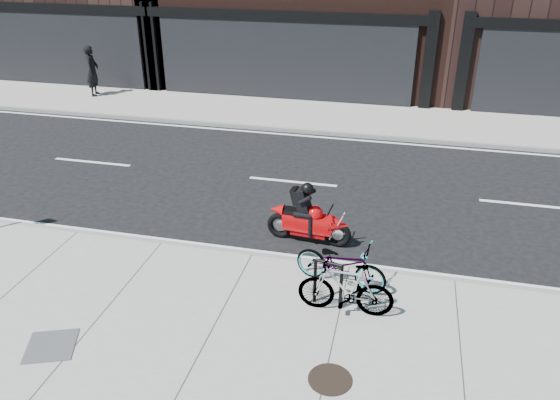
% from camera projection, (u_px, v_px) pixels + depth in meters
% --- Properties ---
extents(ground, '(120.00, 120.00, 0.00)m').
position_uv_depth(ground, '(275.00, 216.00, 12.95)').
color(ground, black).
rests_on(ground, ground).
extents(sidewalk_near, '(60.00, 6.00, 0.13)m').
position_uv_depth(sidewalk_near, '(199.00, 358.00, 8.57)').
color(sidewalk_near, gray).
rests_on(sidewalk_near, ground).
extents(sidewalk_far, '(60.00, 3.50, 0.13)m').
position_uv_depth(sidewalk_far, '(326.00, 116.00, 19.68)').
color(sidewalk_far, gray).
rests_on(sidewalk_far, ground).
extents(bike_rack, '(0.53, 0.16, 0.91)m').
position_uv_depth(bike_rack, '(328.00, 280.00, 9.44)').
color(bike_rack, black).
rests_on(bike_rack, sidewalk_near).
extents(bicycle_front, '(1.86, 1.01, 0.93)m').
position_uv_depth(bicycle_front, '(341.00, 263.00, 10.03)').
color(bicycle_front, gray).
rests_on(bicycle_front, sidewalk_near).
extents(bicycle_rear, '(1.65, 0.47, 0.99)m').
position_uv_depth(bicycle_rear, '(346.00, 288.00, 9.28)').
color(bicycle_rear, gray).
rests_on(bicycle_rear, sidewalk_near).
extents(motorcycle, '(1.88, 0.53, 1.40)m').
position_uv_depth(motorcycle, '(312.00, 219.00, 11.62)').
color(motorcycle, black).
rests_on(motorcycle, ground).
extents(pedestrian, '(0.62, 0.80, 1.96)m').
position_uv_depth(pedestrian, '(92.00, 71.00, 21.50)').
color(pedestrian, black).
rests_on(pedestrian, sidewalk_far).
extents(manhole_cover, '(0.73, 0.73, 0.02)m').
position_uv_depth(manhole_cover, '(330.00, 379.00, 8.06)').
color(manhole_cover, black).
rests_on(manhole_cover, sidewalk_near).
extents(utility_grate, '(0.97, 0.97, 0.02)m').
position_uv_depth(utility_grate, '(51.00, 346.00, 8.71)').
color(utility_grate, '#434345').
rests_on(utility_grate, sidewalk_near).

